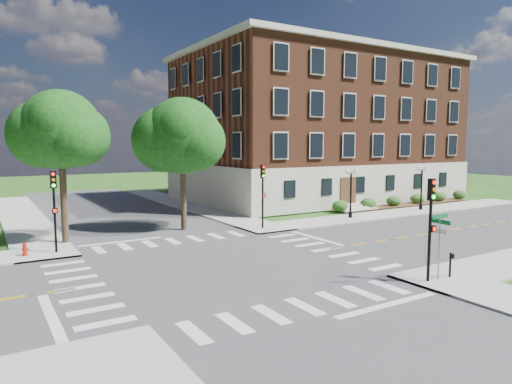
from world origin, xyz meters
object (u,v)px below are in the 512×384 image
traffic_signal_ne (263,188)px  traffic_signal_nw (54,201)px  twin_lamp_east (422,185)px  fire_hydrant (25,250)px  twin_lamp_west (351,190)px  push_button_post (451,263)px  traffic_signal_se (431,216)px  street_sign_pole (440,233)px

traffic_signal_ne → traffic_signal_nw: size_ratio=1.00×
twin_lamp_east → fire_hydrant: (-34.49, -0.35, -2.06)m
twin_lamp_west → twin_lamp_east: size_ratio=1.00×
push_button_post → fire_hydrant: push_button_post is taller
twin_lamp_west → traffic_signal_nw: bearing=-178.9°
twin_lamp_east → push_button_post: twin_lamp_east is taller
traffic_signal_nw → fire_hydrant: bearing=176.4°
traffic_signal_se → traffic_signal_nw: size_ratio=1.00×
traffic_signal_ne → push_button_post: bearing=-87.0°
push_button_post → fire_hydrant: bearing=137.9°
push_button_post → twin_lamp_east: bearing=42.0°
street_sign_pole → traffic_signal_se: bearing=178.8°
traffic_signal_ne → traffic_signal_se: bearing=-92.2°
traffic_signal_ne → push_button_post: (0.82, -15.54, -2.39)m
traffic_signal_nw → traffic_signal_ne: bearing=1.0°
twin_lamp_west → traffic_signal_se: bearing=-121.9°
twin_lamp_west → street_sign_pole: twin_lamp_west is taller
twin_lamp_east → street_sign_pole: twin_lamp_east is taller
twin_lamp_east → street_sign_pole: (-18.19, -15.61, -0.21)m
fire_hydrant → traffic_signal_se: bearing=-44.3°
fire_hydrant → street_sign_pole: bearing=-43.1°
traffic_signal_se → twin_lamp_east: (18.87, 15.59, -0.66)m
twin_lamp_west → twin_lamp_east: (9.19, 0.02, 0.00)m
traffic_signal_se → fire_hydrant: traffic_signal_se is taller
push_button_post → twin_lamp_west: bearing=62.3°
twin_lamp_west → street_sign_pole: (-9.00, -15.59, -0.21)m
twin_lamp_east → push_button_post: bearing=-138.0°
traffic_signal_ne → fire_hydrant: traffic_signal_ne is taller
traffic_signal_ne → push_button_post: traffic_signal_ne is taller
traffic_signal_se → traffic_signal_ne: size_ratio=1.00×
traffic_signal_ne → twin_lamp_east: bearing=0.6°
traffic_signal_ne → street_sign_pole: (0.09, -15.41, -0.88)m
traffic_signal_se → fire_hydrant: 21.99m
traffic_signal_nw → push_button_post: (15.39, -15.28, -2.39)m
twin_lamp_east → push_button_post: size_ratio=3.53×
traffic_signal_ne → twin_lamp_west: size_ratio=1.13×
twin_lamp_east → street_sign_pole: bearing=-139.4°
traffic_signal_ne → fire_hydrant: (-16.21, -0.16, -2.72)m
twin_lamp_east → push_button_post: 23.57m
traffic_signal_ne → twin_lamp_west: (9.09, 0.18, -0.66)m
street_sign_pole → fire_hydrant: 22.40m
traffic_signal_ne → street_sign_pole: bearing=-89.7°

